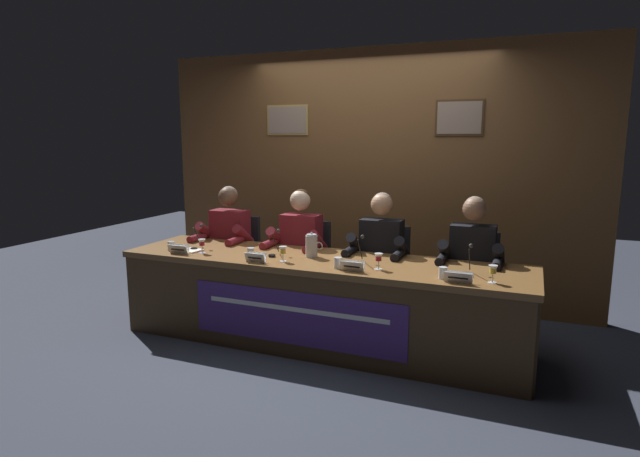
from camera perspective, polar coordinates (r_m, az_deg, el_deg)
ground_plane at (r=4.51m, az=-0.00°, el=-12.28°), size 12.00×12.00×0.00m
wall_back_panelled at (r=5.46m, az=5.38°, el=5.67°), size 4.60×0.14×2.60m
conference_table at (r=4.25m, az=-0.59°, el=-6.53°), size 3.40×0.84×0.72m
chair_far_left at (r=5.39m, az=-9.06°, el=-3.70°), size 0.44×0.44×0.91m
panelist_far_left at (r=5.17m, az=-10.29°, el=-1.19°), size 0.51×0.48×1.24m
nameplate_far_left at (r=4.61m, az=-15.21°, el=-2.20°), size 0.19×0.06×0.08m
juice_glass_far_left at (r=4.57m, az=-12.83°, el=-1.61°), size 0.06×0.06×0.12m
water_cup_far_left at (r=4.74m, az=-16.02°, el=-1.93°), size 0.06×0.06×0.08m
microphone_far_left at (r=4.76m, az=-13.39°, el=-1.33°), size 0.06×0.17×0.22m
chair_center_left at (r=5.04m, az=-1.49°, el=-4.54°), size 0.44×0.44×0.91m
panelist_center_left at (r=4.80m, az=-2.47°, el=-1.89°), size 0.51×0.48×1.24m
nameplate_center_left at (r=4.18m, az=-7.07°, el=-3.17°), size 0.17×0.06×0.08m
juice_glass_center_left at (r=4.17m, az=-4.09°, el=-2.49°), size 0.06×0.06×0.12m
water_cup_center_left at (r=4.34m, az=-7.59°, el=-2.72°), size 0.06×0.06×0.08m
microphone_center_left at (r=4.38m, az=-5.05°, el=-2.06°), size 0.06×0.17×0.22m
chair_center_right at (r=4.79m, az=7.06°, el=-5.39°), size 0.44×0.44×0.91m
panelist_center_right at (r=4.54m, az=6.47°, el=-2.65°), size 0.51×0.48×1.24m
nameplate_center_right at (r=3.88m, az=3.59°, el=-4.14°), size 0.18×0.06×0.08m
juice_glass_center_right at (r=3.94m, az=6.44°, el=-3.27°), size 0.06×0.06×0.12m
water_cup_center_right at (r=3.96m, az=1.97°, el=-3.85°), size 0.06×0.06×0.08m
microphone_center_right at (r=4.12m, az=4.31°, el=-2.83°), size 0.06×0.17×0.22m
chair_far_right at (r=4.66m, az=16.34°, el=-6.17°), size 0.44×0.44×0.91m
panelist_far_right at (r=4.40m, az=16.23°, el=-3.40°), size 0.51×0.48×1.24m
nameplate_far_right at (r=3.69m, az=14.95°, el=-5.20°), size 0.19×0.06×0.08m
juice_glass_far_right at (r=3.75m, az=18.43°, el=-4.41°), size 0.06×0.06×0.12m
water_cup_far_right at (r=3.78m, az=13.32°, el=-4.83°), size 0.06×0.06×0.08m
microphone_far_right at (r=3.92m, az=16.01°, el=-3.86°), size 0.06×0.17×0.22m
water_pitcher_central at (r=4.33m, az=-0.92°, el=-1.90°), size 0.15×0.10×0.21m
document_stack_far_left at (r=4.71m, az=-14.12°, el=-2.31°), size 0.23×0.18×0.01m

